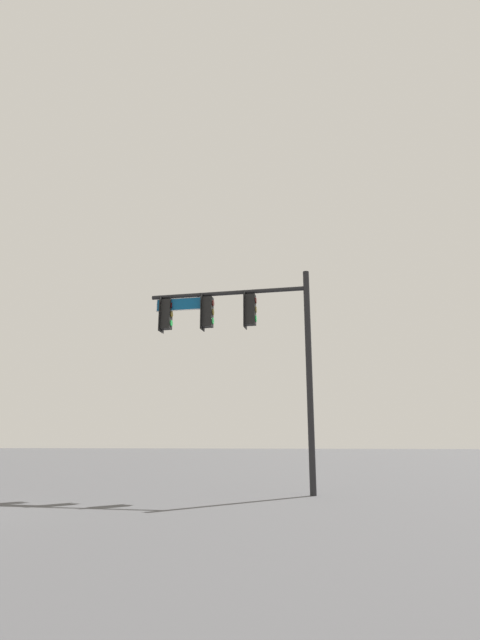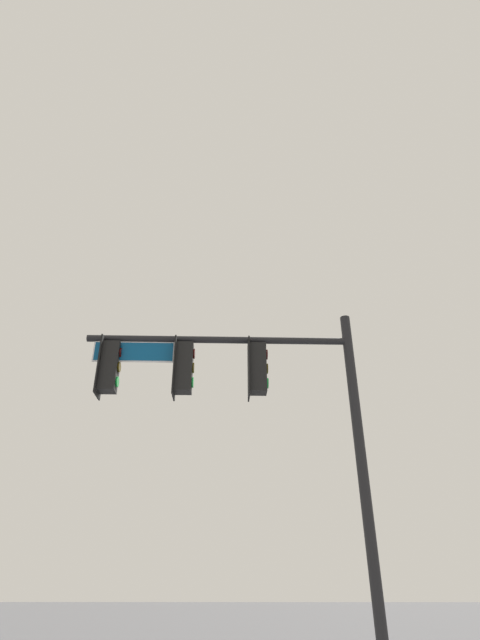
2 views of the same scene
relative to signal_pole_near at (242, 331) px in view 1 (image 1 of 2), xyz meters
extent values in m
cylinder|color=black|center=(-2.29, -0.13, -1.71)|extent=(0.21, 0.21, 7.44)
cylinder|color=black|center=(0.54, 0.03, 1.41)|extent=(5.68, 0.46, 0.15)
cube|color=black|center=(-0.12, -0.01, 0.74)|extent=(0.06, 0.52, 1.30)
cube|color=black|center=(-0.31, -0.02, 0.74)|extent=(0.38, 0.34, 1.10)
cylinder|color=black|center=(-0.31, -0.02, 1.35)|extent=(0.04, 0.04, 0.12)
cylinder|color=#340503|center=(-0.51, -0.03, 1.07)|extent=(0.04, 0.22, 0.22)
cylinder|color=#392D05|center=(-0.51, -0.03, 0.74)|extent=(0.04, 0.22, 0.22)
cylinder|color=green|center=(-0.51, -0.03, 0.41)|extent=(0.04, 0.22, 0.22)
cube|color=black|center=(1.44, 0.08, 0.74)|extent=(0.06, 0.52, 1.30)
cube|color=black|center=(1.25, 0.07, 0.74)|extent=(0.38, 0.34, 1.10)
cylinder|color=black|center=(1.25, 0.07, 1.35)|extent=(0.04, 0.04, 0.12)
cylinder|color=#340503|center=(1.05, 0.06, 1.07)|extent=(0.04, 0.22, 0.22)
cylinder|color=#392D05|center=(1.05, 0.06, 0.74)|extent=(0.04, 0.22, 0.22)
cylinder|color=green|center=(1.05, 0.06, 0.41)|extent=(0.04, 0.22, 0.22)
cube|color=black|center=(3.00, 0.16, 0.74)|extent=(0.06, 0.52, 1.30)
cube|color=black|center=(2.81, 0.15, 0.74)|extent=(0.38, 0.34, 1.10)
cylinder|color=black|center=(2.81, 0.15, 1.35)|extent=(0.04, 0.04, 0.12)
cylinder|color=#340503|center=(2.61, 0.14, 1.07)|extent=(0.04, 0.22, 0.22)
cylinder|color=#392D05|center=(2.61, 0.14, 0.74)|extent=(0.04, 0.22, 0.22)
cylinder|color=green|center=(2.61, 0.14, 0.41)|extent=(0.04, 0.22, 0.22)
cube|color=#0A4C7F|center=(2.34, 0.13, 1.10)|extent=(1.67, 0.13, 0.42)
cube|color=white|center=(2.34, 0.13, 1.10)|extent=(1.73, 0.12, 0.48)
camera|label=1|loc=(-4.38, 16.44, -3.88)|focal=28.00mm
camera|label=2|loc=(-0.20, 9.73, -3.48)|focal=28.00mm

